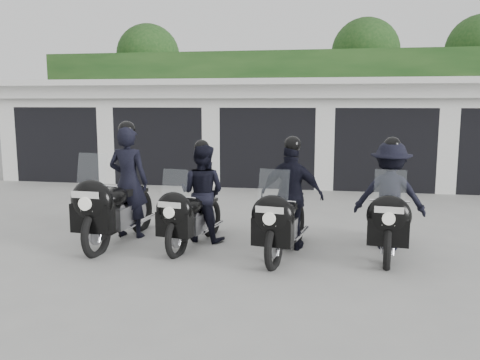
% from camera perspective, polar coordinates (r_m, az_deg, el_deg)
% --- Properties ---
extents(ground, '(80.00, 80.00, 0.00)m').
position_cam_1_polar(ground, '(8.71, -1.70, -6.93)').
color(ground, gray).
rests_on(ground, ground).
extents(garage_block, '(16.40, 6.80, 2.96)m').
position_cam_1_polar(garage_block, '(16.38, 4.21, 5.50)').
color(garage_block, white).
rests_on(garage_block, ground).
extents(background_vegetation, '(20.00, 3.90, 5.80)m').
position_cam_1_polar(background_vegetation, '(21.17, 6.72, 9.85)').
color(background_vegetation, '#163714').
rests_on(background_vegetation, ground).
extents(police_bike_a, '(0.81, 2.41, 2.10)m').
position_cam_1_polar(police_bike_a, '(8.79, -13.34, -1.47)').
color(police_bike_a, black).
rests_on(police_bike_a, ground).
extents(police_bike_b, '(0.94, 2.04, 1.78)m').
position_cam_1_polar(police_bike_b, '(8.50, -4.76, -2.15)').
color(police_bike_b, black).
rests_on(police_bike_b, ground).
extents(police_bike_c, '(1.10, 2.15, 1.88)m').
position_cam_1_polar(police_bike_c, '(8.00, 5.51, -2.52)').
color(police_bike_c, black).
rests_on(police_bike_c, ground).
extents(police_bike_d, '(1.18, 2.14, 1.87)m').
position_cam_1_polar(police_bike_d, '(8.35, 16.44, -2.38)').
color(police_bike_d, black).
rests_on(police_bike_d, ground).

